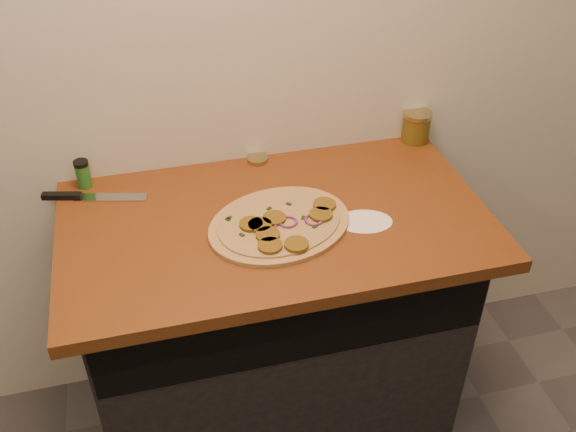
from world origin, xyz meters
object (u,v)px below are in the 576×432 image
object	(u,v)px
chefs_knife	(85,197)
spice_shaker	(83,174)
salsa_jar	(416,126)
pizza	(280,224)

from	to	relation	value
chefs_knife	spice_shaker	bearing A→B (deg)	88.62
chefs_knife	salsa_jar	size ratio (longest dim) A/B	2.92
pizza	salsa_jar	world-z (taller)	salsa_jar
pizza	chefs_knife	distance (m)	0.59
pizza	chefs_knife	bearing A→B (deg)	152.22
chefs_knife	spice_shaker	world-z (taller)	spice_shaker
chefs_knife	salsa_jar	distance (m)	1.07
pizza	spice_shaker	xyz separation A→B (m)	(-0.52, 0.34, 0.03)
salsa_jar	spice_shaker	size ratio (longest dim) A/B	1.18
chefs_knife	salsa_jar	bearing A→B (deg)	4.10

